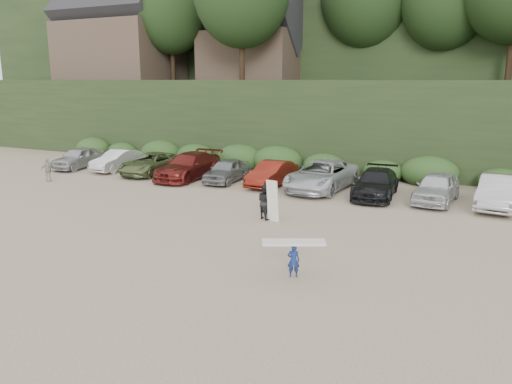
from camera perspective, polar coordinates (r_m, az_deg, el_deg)
The scene contains 6 objects.
ground at distance 18.59m, azimuth 0.50°, elevation -6.24°, with size 120.00×120.00×0.00m, color tan.
hillside_backdrop at distance 52.67m, azimuth 17.97°, elevation 17.81°, with size 90.00×41.50×28.00m.
parked_cars at distance 27.60m, azimuth 8.98°, elevation 1.54°, with size 37.05×6.27×1.63m.
distant_walker at distance 32.66m, azimuth -22.72°, elevation 2.34°, with size 0.83×0.34×1.41m, color gray.
child_surfer at distance 15.63m, azimuth 4.32°, elevation -6.92°, with size 2.00×1.34×1.17m.
adult_surfer at distance 21.94m, azimuth 1.12°, elevation -1.11°, with size 1.24×0.90×1.84m.
Camera 1 is at (7.46, -15.91, 6.05)m, focal length 35.00 mm.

